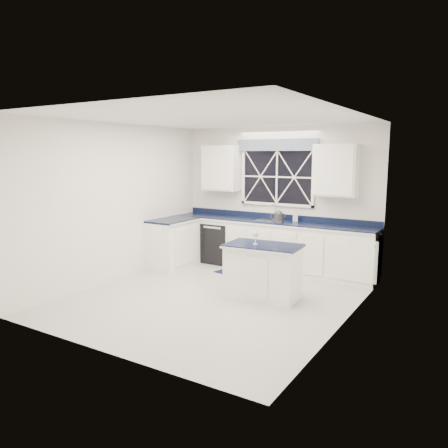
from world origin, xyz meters
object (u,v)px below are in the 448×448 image
Objects in this scene: kettle at (279,216)px; island at (263,271)px; dishwasher at (221,242)px; wine_glass at (255,234)px; faucet at (275,211)px; soap_bottle at (295,216)px.

island is at bearing -86.98° from kettle.
dishwasher is at bearing 166.62° from kettle.
wine_glass is (-0.11, -0.05, 0.57)m from island.
faucet is 1.32× the size of wine_glass.
island is at bearing -42.52° from dishwasher.
kettle is at bearing 102.57° from wine_glass.
soap_bottle is (0.44, -0.04, -0.06)m from faucet.
dishwasher is at bearing 134.74° from wine_glass.
faucet is at bearing 10.02° from dishwasher.
dishwasher is 2.72× the size of faucet.
kettle is (1.27, 0.00, 0.63)m from dishwasher.
dishwasher is 3.58× the size of wine_glass.
dishwasher is 1.31m from faucet.
island is 3.86× the size of kettle.
faucet is 2.02m from island.
faucet is 0.26× the size of island.
faucet is at bearing 117.71° from kettle.
kettle is at bearing 102.23° from island.
faucet is at bearing 105.41° from island.
kettle is at bearing -48.72° from faucet.
faucet is at bearing 174.18° from soap_bottle.
soap_bottle is at bearing 93.13° from wine_glass.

